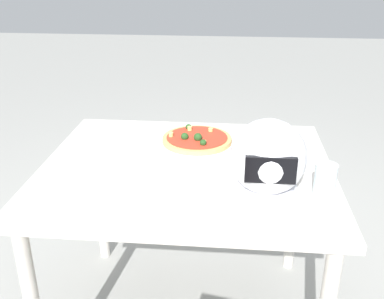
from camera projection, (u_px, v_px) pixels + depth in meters
name	position (u px, v px, depth m)	size (l,w,h in m)	color
dining_table	(187.00, 186.00, 1.66)	(1.05, 0.89, 0.72)	beige
pizza_plate	(197.00, 143.00, 1.80)	(0.33, 0.33, 0.01)	white
pizza	(197.00, 139.00, 1.79)	(0.28, 0.28, 0.05)	tan
motorcycle_helmet	(268.00, 158.00, 1.41)	(0.24, 0.24, 0.24)	silver
drinking_glass	(325.00, 180.00, 1.41)	(0.07, 0.07, 0.10)	silver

